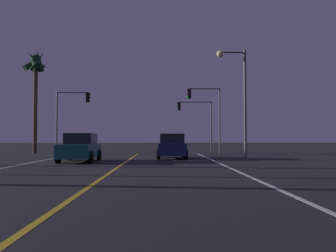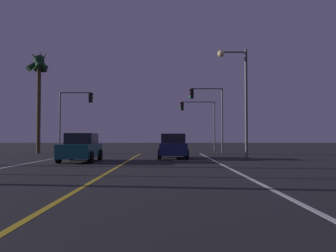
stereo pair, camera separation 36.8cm
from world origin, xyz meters
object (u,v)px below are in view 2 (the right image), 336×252
Objects in this scene: traffic_light_far_right at (196,114)px; street_lamp_right_near at (315,23)px; car_oncoming at (80,148)px; traffic_light_near_left at (74,108)px; traffic_light_near_right at (206,105)px; street_lamp_right_far at (238,89)px; car_ahead_far at (172,146)px; palm_tree_left_far at (38,71)px.

street_lamp_right_near reaches higher than traffic_light_far_right.
traffic_light_near_left is at bearing -164.00° from car_oncoming.
street_lamp_right_far is at bearing 95.60° from traffic_light_near_right.
traffic_light_far_right reaches higher than car_ahead_far.
car_oncoming is 15.20m from street_lamp_right_near.
car_ahead_far is 5.92m from street_lamp_right_far.
car_ahead_far is at bearing -74.66° from street_lamp_right_near.
palm_tree_left_far is at bearing 20.46° from traffic_light_far_right.
traffic_light_near_right is at bearing 0.35° from palm_tree_left_far.
car_oncoming is at bearing 52.33° from traffic_light_near_right.
palm_tree_left_far reaches higher than car_oncoming.
traffic_light_near_right is at bearing -84.40° from street_lamp_right_far.
traffic_light_near_left is at bearing 47.47° from car_ahead_far.
traffic_light_near_right is 0.81× the size of street_lamp_right_near.
street_lamp_right_near is at bearing -60.47° from traffic_light_near_left.
traffic_light_far_right is (-0.43, 5.50, -0.43)m from traffic_light_near_right.
car_oncoming is 12.30m from traffic_light_near_left.
traffic_light_near_left is 16.38m from street_lamp_right_far.
palm_tree_left_far reaches higher than street_lamp_right_far.
traffic_light_near_right is 1.13× the size of traffic_light_far_right.
traffic_light_near_right is (8.79, 11.38, 3.58)m from car_oncoming.
car_oncoming is 14.82m from traffic_light_near_right.
car_ahead_far is 16.04m from palm_tree_left_far.
car_ahead_far is at bearing 78.30° from traffic_light_far_right.
street_lamp_right_near is (0.73, -22.56, 0.36)m from traffic_light_near_right.
traffic_light_near_left is 0.59× the size of palm_tree_left_far.
car_oncoming is at bearing 8.49° from street_lamp_right_far.
car_oncoming and car_ahead_far have the same top height.
palm_tree_left_far reaches higher than car_ahead_far.
traffic_light_far_right is at bearing 20.46° from palm_tree_left_far.
street_lamp_right_near is 1.04× the size of street_lamp_right_far.
traffic_light_far_right is at bearing -87.63° from street_lamp_right_near.
street_lamp_right_near is at bearing 91.86° from traffic_light_near_right.
car_ahead_far is 0.81× the size of traffic_light_far_right.
car_ahead_far is 15.52m from street_lamp_right_near.
traffic_light_near_right is 9.97m from street_lamp_right_far.
palm_tree_left_far is (-15.00, -5.59, 3.56)m from traffic_light_far_right.
traffic_light_far_right is 16.40m from palm_tree_left_far.
car_ahead_far is 14.22m from traffic_light_far_right.
traffic_light_near_left is (-12.05, -0.00, -0.25)m from traffic_light_near_right.
traffic_light_near_right is at bearing 94.45° from traffic_light_far_right.
palm_tree_left_far is at bearing 0.35° from traffic_light_near_right.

